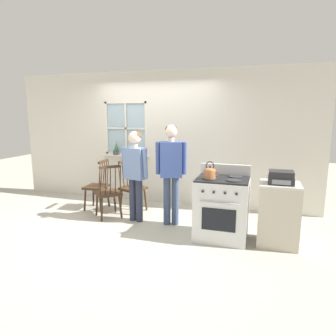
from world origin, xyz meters
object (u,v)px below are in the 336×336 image
object	(u,v)px
stove	(222,208)
person_elderly_left	(135,167)
chair_by_window	(108,193)
chair_center_cluster	(132,188)
potted_plant	(116,150)
stereo	(281,177)
chair_near_wall	(97,187)
side_counter	(278,214)
person_teen_center	(171,166)
kettle	(210,172)

from	to	relation	value
stove	person_elderly_left	bearing A→B (deg)	169.81
chair_by_window	chair_center_cluster	world-z (taller)	same
potted_plant	stereo	world-z (taller)	potted_plant
chair_near_wall	side_counter	world-z (taller)	chair_near_wall
chair_by_window	person_teen_center	distance (m)	1.30
chair_center_cluster	side_counter	world-z (taller)	chair_center_cluster
chair_center_cluster	stove	distance (m)	1.96
chair_by_window	chair_center_cluster	distance (m)	0.54
person_elderly_left	chair_center_cluster	bearing A→B (deg)	133.16
chair_center_cluster	person_elderly_left	world-z (taller)	person_elderly_left
stereo	person_teen_center	bearing A→B (deg)	169.90
chair_by_window	person_teen_center	xyz separation A→B (m)	(1.17, 0.01, 0.56)
chair_near_wall	kettle	world-z (taller)	kettle
kettle	stereo	size ratio (longest dim) A/B	0.73
chair_near_wall	stereo	xyz separation A→B (m)	(3.30, -0.66, 0.54)
chair_center_cluster	potted_plant	bearing A→B (deg)	67.73
chair_near_wall	person_teen_center	distance (m)	1.75
stove	stereo	world-z (taller)	stove
person_teen_center	side_counter	world-z (taller)	person_teen_center
person_elderly_left	stereo	bearing A→B (deg)	5.67
chair_near_wall	stove	size ratio (longest dim) A/B	0.90
chair_near_wall	person_elderly_left	size ratio (longest dim) A/B	0.62
chair_by_window	person_elderly_left	xyz separation A→B (m)	(0.54, -0.01, 0.51)
kettle	person_teen_center	bearing A→B (deg)	149.02
chair_by_window	stove	world-z (taller)	stove
kettle	potted_plant	bearing A→B (deg)	146.45
chair_by_window	person_elderly_left	world-z (taller)	person_elderly_left
chair_near_wall	potted_plant	size ratio (longest dim) A/B	2.97
chair_center_cluster	chair_near_wall	bearing A→B (deg)	120.28
person_teen_center	potted_plant	distance (m)	1.91
chair_by_window	chair_center_cluster	size ratio (longest dim) A/B	1.00
chair_near_wall	stove	distance (m)	2.59
person_elderly_left	kettle	world-z (taller)	person_elderly_left
chair_near_wall	side_counter	bearing A→B (deg)	74.91
side_counter	stereo	size ratio (longest dim) A/B	2.65
person_elderly_left	stereo	distance (m)	2.33
potted_plant	chair_center_cluster	bearing A→B (deg)	-43.82
chair_center_cluster	stereo	bearing A→B (deg)	-84.79
chair_center_cluster	stereo	distance (m)	2.77
side_counter	stove	bearing A→B (deg)	-178.69
chair_by_window	chair_near_wall	world-z (taller)	same
stereo	potted_plant	bearing A→B (deg)	156.94
chair_near_wall	chair_center_cluster	distance (m)	0.70
stereo	chair_center_cluster	bearing A→B (deg)	163.65
person_elderly_left	potted_plant	size ratio (longest dim) A/B	4.76
person_teen_center	stereo	xyz separation A→B (m)	(1.68, -0.30, -0.02)
chair_by_window	side_counter	xyz separation A→B (m)	(2.85, -0.27, 0.00)
chair_near_wall	potted_plant	distance (m)	0.96
person_teen_center	stereo	size ratio (longest dim) A/B	4.93
person_teen_center	side_counter	xyz separation A→B (m)	(1.68, -0.28, -0.56)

